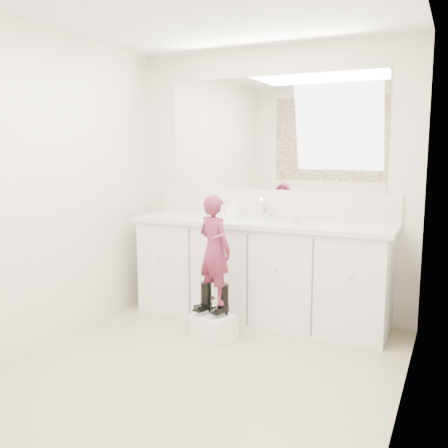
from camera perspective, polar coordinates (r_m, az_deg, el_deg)
The scene contains 16 objects.
floor at distance 3.50m, azimuth -3.64°, elevation -16.79°, with size 3.00×3.00×0.00m, color #8D7C5C.
wall_back at distance 4.55m, azimuth 5.43°, elevation 4.70°, with size 2.60×2.60×0.00m, color beige.
wall_left at distance 3.98m, azimuth -20.44°, elevation 3.69°, with size 3.00×3.00×0.00m, color beige.
wall_right at distance 2.79m, azimuth 20.15°, elevation 1.94°, with size 3.00×3.00×0.00m, color beige.
vanity_cabinet at distance 4.41m, azimuth 4.07°, elevation -5.59°, with size 2.20×0.55×0.85m, color silver.
countertop at distance 4.31m, azimuth 4.06°, elevation 0.11°, with size 2.28×0.58×0.04m, color beige.
backsplash at distance 4.55m, azimuth 5.33°, elevation 2.36°, with size 2.28×0.03×0.25m, color beige.
mirror at distance 4.53m, azimuth 5.46°, elevation 10.25°, with size 2.00×0.02×1.00m, color white.
faucet at distance 4.46m, azimuth 4.84°, elevation 1.27°, with size 0.08×0.08×0.10m, color silver.
cup at distance 4.23m, azimuth 8.22°, elevation 0.74°, with size 0.09×0.09×0.08m, color beige.
soap_bottle at distance 4.38m, azimuth 1.04°, elevation 1.90°, with size 0.09×0.10×0.21m, color white.
step_stool at distance 4.06m, azimuth -1.20°, elevation -11.66°, with size 0.31×0.26×0.20m, color white.
boot_left at distance 4.04m, azimuth -2.04°, elevation -8.40°, with size 0.09×0.17×0.26m, color black, non-canonical shape.
boot_right at distance 3.97m, azimuth -0.10°, elevation -8.67°, with size 0.09×0.17×0.26m, color black, non-canonical shape.
toddler at distance 3.91m, azimuth -1.09°, elevation -2.92°, with size 0.31×0.20×0.86m, color #A7335F.
toothbrush at distance 3.78m, azimuth -0.69°, elevation -1.40°, with size 0.01×0.01×0.14m, color #CB4F91.
Camera 1 is at (1.55, -2.77, 1.49)m, focal length 40.00 mm.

